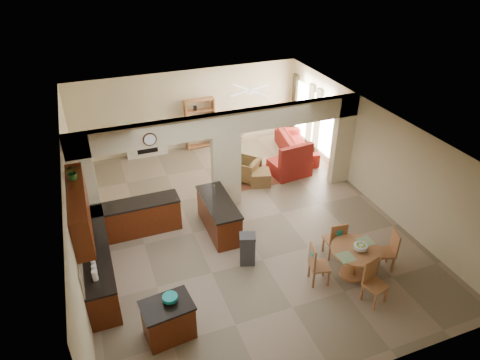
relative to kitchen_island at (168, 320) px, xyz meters
name	(u,v)px	position (x,y,z in m)	size (l,w,h in m)	color
floor	(239,223)	(2.57, 2.97, -0.42)	(10.00, 10.00, 0.00)	#84715B
ceiling	(239,128)	(2.57, 2.97, 2.38)	(10.00, 10.00, 0.00)	white
wall_back	(188,110)	(2.57, 7.97, 0.98)	(8.00, 8.00, 0.00)	beige
wall_front	(349,327)	(2.57, -2.03, 0.98)	(8.00, 8.00, 0.00)	beige
wall_left	(74,210)	(-1.43, 2.97, 0.98)	(10.00, 10.00, 0.00)	beige
wall_right	(371,153)	(6.57, 2.97, 0.98)	(10.00, 10.00, 0.00)	beige
partition_left_pier	(85,186)	(-1.13, 3.97, 0.98)	(0.60, 0.25, 2.80)	beige
partition_center_pier	(226,170)	(2.57, 3.97, 0.68)	(0.80, 0.25, 2.20)	beige
partition_right_pier	(343,140)	(6.27, 3.97, 0.98)	(0.60, 0.25, 2.80)	beige
partition_header	(225,124)	(2.57, 3.97, 2.08)	(8.00, 0.25, 0.60)	beige
kitchen_counter	(115,242)	(-0.69, 2.72, 0.05)	(2.52, 3.29, 1.48)	#3B1206
upper_cabinets	(79,209)	(-1.25, 2.17, 1.50)	(0.35, 2.40, 0.90)	#3B1206
peninsula	(219,216)	(1.97, 2.85, 0.04)	(0.70, 1.85, 0.91)	#3B1206
wall_clock	(150,139)	(0.57, 3.82, 2.03)	(0.34, 0.34, 0.03)	#452417
rug	(251,178)	(3.77, 5.07, -0.41)	(1.60, 1.30, 0.01)	brown
fireplace	(146,139)	(0.97, 7.80, 0.20)	(1.60, 0.35, 1.20)	beige
shelving_unit	(200,124)	(2.92, 7.79, 0.48)	(1.00, 0.32, 1.80)	#A25D37
window_a	(327,128)	(6.54, 5.27, 0.78)	(0.02, 0.90, 1.90)	white
window_b	(303,110)	(6.54, 6.97, 0.78)	(0.02, 0.90, 1.90)	white
glazed_door	(314,123)	(6.54, 6.12, 0.63)	(0.02, 0.70, 2.10)	white
drape_a_left	(336,136)	(6.50, 4.67, 0.78)	(0.10, 0.28, 2.30)	#3E1F19
drape_a_right	(317,122)	(6.50, 5.87, 0.78)	(0.10, 0.28, 2.30)	#3E1F19
drape_b_left	(310,116)	(6.50, 6.37, 0.78)	(0.10, 0.28, 2.30)	#3E1F19
drape_b_right	(294,105)	(6.50, 7.57, 0.78)	(0.10, 0.28, 2.30)	#3E1F19
ceiling_fan	(250,91)	(4.07, 5.97, 2.14)	(1.00, 1.00, 0.10)	white
kitchen_island	(168,320)	(0.00, 0.00, 0.00)	(1.03, 0.79, 0.83)	#3B1206
teal_bowl	(170,299)	(0.09, 0.06, 0.48)	(0.29, 0.29, 0.14)	teal
trash_can	(247,250)	(2.20, 1.41, -0.04)	(0.35, 0.30, 0.75)	#323134
dining_table	(354,258)	(4.29, 0.17, 0.09)	(1.12, 1.12, 0.76)	#A25D37
fruit_bowl	(360,247)	(4.36, 0.11, 0.42)	(0.30, 0.30, 0.16)	#7AAB24
sofa	(296,145)	(5.87, 6.07, -0.07)	(0.93, 2.38, 0.69)	maroon
chaise	(289,167)	(5.02, 4.89, -0.18)	(1.17, 0.96, 0.47)	maroon
armchair	(246,169)	(3.59, 5.06, -0.07)	(0.75, 0.77, 0.71)	maroon
ottoman	(260,178)	(3.89, 4.63, -0.20)	(0.60, 0.60, 0.44)	maroon
plant	(72,172)	(-1.25, 2.64, 2.12)	(0.31, 0.27, 0.35)	#164813
chair_north	(336,239)	(4.23, 0.86, 0.14)	(0.46, 0.46, 1.02)	#A25D37
chair_east	(389,249)	(5.17, 0.10, 0.14)	(0.53, 0.53, 1.02)	#A25D37
chair_south	(373,280)	(4.24, -0.59, 0.14)	(0.51, 0.51, 1.02)	#A25D37
chair_west	(316,263)	(3.38, 0.28, 0.14)	(0.50, 0.50, 1.02)	#A25D37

